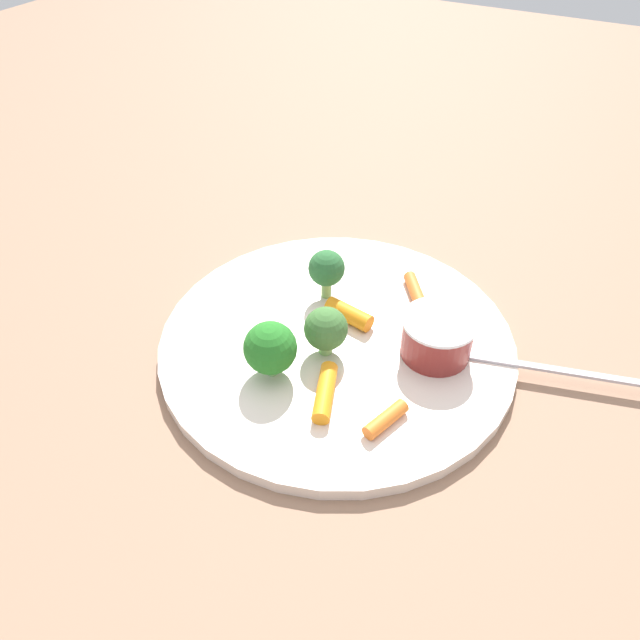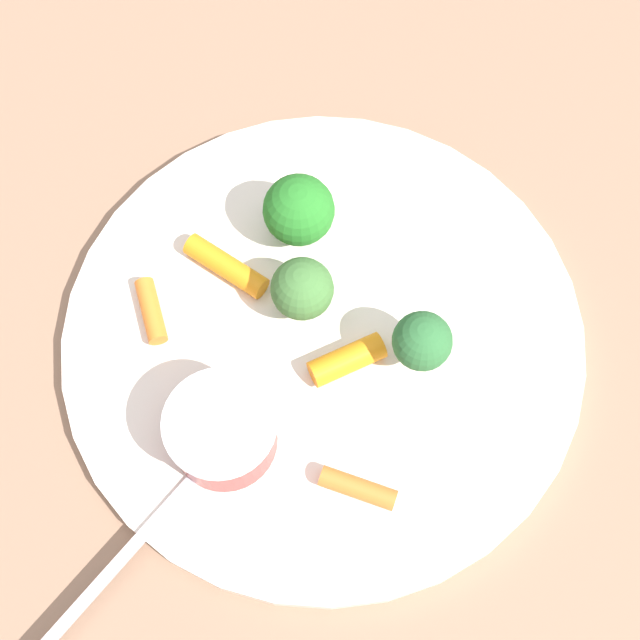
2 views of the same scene
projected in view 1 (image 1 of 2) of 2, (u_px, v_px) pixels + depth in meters
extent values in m
plane|color=#8A664F|center=(337.00, 346.00, 0.54)|extent=(2.40, 2.40, 0.00)
cylinder|color=silver|center=(337.00, 341.00, 0.54)|extent=(0.32, 0.32, 0.01)
cylinder|color=maroon|center=(437.00, 338.00, 0.51)|extent=(0.06, 0.06, 0.04)
cylinder|color=silver|center=(440.00, 322.00, 0.49)|extent=(0.06, 0.06, 0.00)
cylinder|color=#83AE5D|center=(326.00, 287.00, 0.57)|extent=(0.01, 0.01, 0.02)
sphere|color=#2A6030|center=(327.00, 268.00, 0.56)|extent=(0.03, 0.03, 0.03)
cylinder|color=#86BA73|center=(272.00, 367.00, 0.50)|extent=(0.01, 0.01, 0.01)
sphere|color=#246F23|center=(270.00, 348.00, 0.48)|extent=(0.04, 0.04, 0.04)
cylinder|color=#83BB6B|center=(328.00, 347.00, 0.52)|extent=(0.01, 0.01, 0.01)
sphere|color=#3C6931|center=(329.00, 330.00, 0.50)|extent=(0.04, 0.04, 0.04)
cylinder|color=orange|center=(325.00, 392.00, 0.48)|extent=(0.03, 0.06, 0.01)
cylinder|color=orange|center=(386.00, 419.00, 0.46)|extent=(0.02, 0.04, 0.01)
cylinder|color=orange|center=(415.00, 290.00, 0.58)|extent=(0.04, 0.04, 0.01)
cylinder|color=orange|center=(350.00, 315.00, 0.54)|extent=(0.05, 0.02, 0.02)
cube|color=#B2ACB5|center=(550.00, 369.00, 0.50)|extent=(0.16, 0.05, 0.00)
cube|color=#B2ACB5|center=(434.00, 355.00, 0.52)|extent=(0.03, 0.01, 0.00)
cube|color=#B2ACB5|center=(434.00, 352.00, 0.52)|extent=(0.03, 0.01, 0.00)
cube|color=#B2ACB5|center=(434.00, 349.00, 0.52)|extent=(0.03, 0.01, 0.00)
cube|color=#B2ACB5|center=(435.00, 347.00, 0.52)|extent=(0.03, 0.01, 0.00)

